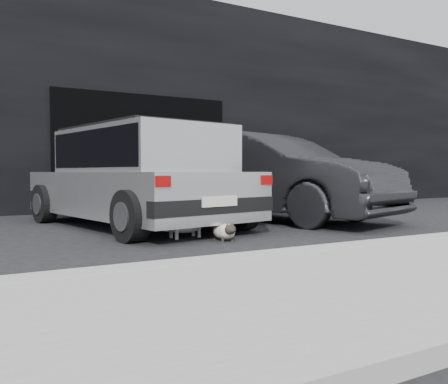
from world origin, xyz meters
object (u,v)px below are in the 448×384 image
silver_hatchback (138,173)px  cat_white (188,223)px  second_car (268,176)px  cat_siamese (225,231)px

silver_hatchback → cat_white: size_ratio=5.25×
second_car → cat_white: bearing=-165.0°
cat_siamese → cat_white: (-0.29, 0.48, 0.08)m
cat_white → silver_hatchback: bearing=179.9°
cat_siamese → cat_white: 0.56m
silver_hatchback → cat_white: 1.64m
second_car → cat_white: (-2.27, -1.44, -0.59)m
cat_siamese → silver_hatchback: bearing=-66.4°
second_car → cat_siamese: bearing=-153.3°
silver_hatchback → cat_white: bearing=-94.6°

